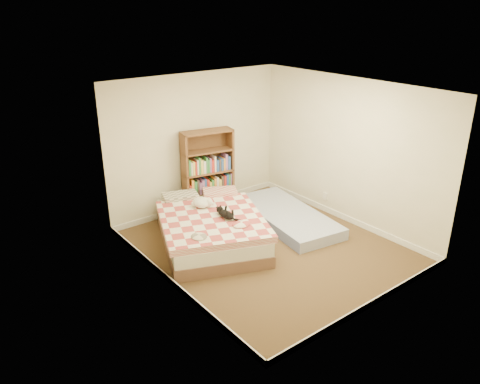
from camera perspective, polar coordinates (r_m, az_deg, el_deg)
room at (r=6.98m, az=3.61°, el=1.91°), size 3.51×4.01×2.51m
bed at (r=7.53m, az=-3.78°, el=-4.28°), size 2.17×2.51×0.56m
bookshelf at (r=8.52m, az=-3.99°, el=1.18°), size 0.98×0.48×1.53m
floor_mattress at (r=8.29m, az=5.68°, el=-2.97°), size 1.29×2.28×0.19m
black_cat at (r=7.24m, az=-1.82°, el=-2.67°), size 0.20×0.58×0.13m
white_dog at (r=7.62m, az=-4.58°, el=-1.27°), size 0.33×0.36×0.15m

